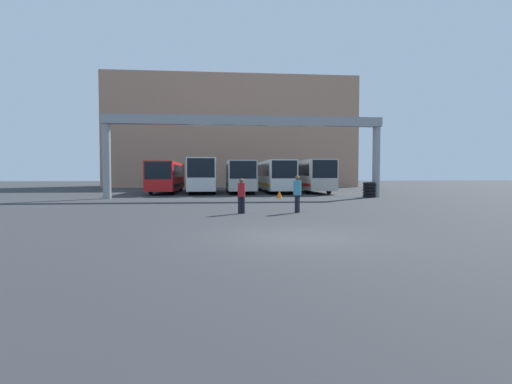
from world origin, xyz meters
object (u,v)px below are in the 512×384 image
object	(u,v)px
bus_slot_2	(240,175)
pedestrian_near_center	(297,193)
bus_slot_3	(274,174)
traffic_cone	(279,194)
tire_stack	(369,190)
bus_slot_1	(203,174)
bus_slot_4	(310,174)
bus_slot_0	(167,175)
pedestrian_near_left	(241,195)

from	to	relation	value
bus_slot_2	pedestrian_near_center	distance (m)	20.70
bus_slot_3	pedestrian_near_center	xyz separation A→B (m)	(-2.02, -21.66, -0.87)
bus_slot_3	pedestrian_near_center	bearing A→B (deg)	-95.34
traffic_cone	tire_stack	xyz separation A→B (m)	(7.19, -0.03, 0.32)
bus_slot_1	tire_stack	bearing A→B (deg)	-36.17
bus_slot_1	bus_slot_4	world-z (taller)	bus_slot_1
bus_slot_0	bus_slot_1	xyz separation A→B (m)	(3.58, -0.01, 0.17)
bus_slot_4	pedestrian_near_left	size ratio (longest dim) A/B	6.84
pedestrian_near_left	pedestrian_near_center	size ratio (longest dim) A/B	0.92
bus_slot_3	traffic_cone	size ratio (longest dim) A/B	22.13
pedestrian_near_left	bus_slot_0	bearing A→B (deg)	-79.94
pedestrian_near_left	traffic_cone	size ratio (longest dim) A/B	2.90
bus_slot_4	tire_stack	bearing A→B (deg)	-74.21
bus_slot_0	bus_slot_4	xyz separation A→B (m)	(14.31, -0.58, 0.11)
pedestrian_near_center	traffic_cone	xyz separation A→B (m)	(1.01, 11.86, -0.65)
bus_slot_1	bus_slot_2	bearing A→B (deg)	-14.79
bus_slot_0	tire_stack	distance (m)	19.55
traffic_cone	tire_stack	size ratio (longest dim) A/B	0.47
bus_slot_3	pedestrian_near_left	xyz separation A→B (m)	(-4.69, -21.81, -0.94)
bus_slot_4	traffic_cone	bearing A→B (deg)	-116.66
bus_slot_2	pedestrian_near_center	world-z (taller)	bus_slot_2
bus_slot_4	traffic_cone	distance (m)	10.35
bus_slot_1	traffic_cone	distance (m)	11.60
bus_slot_4	pedestrian_near_left	world-z (taller)	bus_slot_4
bus_slot_1	traffic_cone	size ratio (longest dim) A/B	21.82
traffic_cone	pedestrian_near_left	bearing A→B (deg)	-107.00
bus_slot_1	bus_slot_2	size ratio (longest dim) A/B	1.18
bus_slot_2	bus_slot_0	bearing A→B (deg)	172.39
bus_slot_2	tire_stack	distance (m)	13.19
bus_slot_4	tire_stack	distance (m)	9.62
bus_slot_0	bus_slot_1	bearing A→B (deg)	-0.19
bus_slot_4	tire_stack	size ratio (longest dim) A/B	9.27
pedestrian_near_left	pedestrian_near_center	bearing A→B (deg)	177.85
pedestrian_near_center	traffic_cone	bearing A→B (deg)	-155.44
bus_slot_0	bus_slot_4	bearing A→B (deg)	-2.30
pedestrian_near_left	tire_stack	size ratio (longest dim) A/B	1.35
bus_slot_1	bus_slot_4	xyz separation A→B (m)	(10.73, -0.56, -0.06)
bus_slot_3	pedestrian_near_left	world-z (taller)	bus_slot_3
pedestrian_near_center	tire_stack	world-z (taller)	pedestrian_near_center
bus_slot_2	bus_slot_4	xyz separation A→B (m)	(7.16, 0.38, 0.06)
pedestrian_near_center	pedestrian_near_left	bearing A→B (deg)	-57.25
pedestrian_near_center	tire_stack	distance (m)	14.40
bus_slot_1	bus_slot_2	xyz separation A→B (m)	(3.58, -0.94, -0.13)
bus_slot_3	tire_stack	size ratio (longest dim) A/B	10.35
bus_slot_0	traffic_cone	xyz separation A→B (m)	(9.72, -9.72, -1.44)
bus_slot_1	bus_slot_2	world-z (taller)	bus_slot_1
bus_slot_2	traffic_cone	bearing A→B (deg)	-73.70
bus_slot_3	tire_stack	world-z (taller)	bus_slot_3
bus_slot_2	pedestrian_near_center	xyz separation A→B (m)	(1.55, -20.63, -0.83)
bus_slot_1	pedestrian_near_center	bearing A→B (deg)	-76.62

